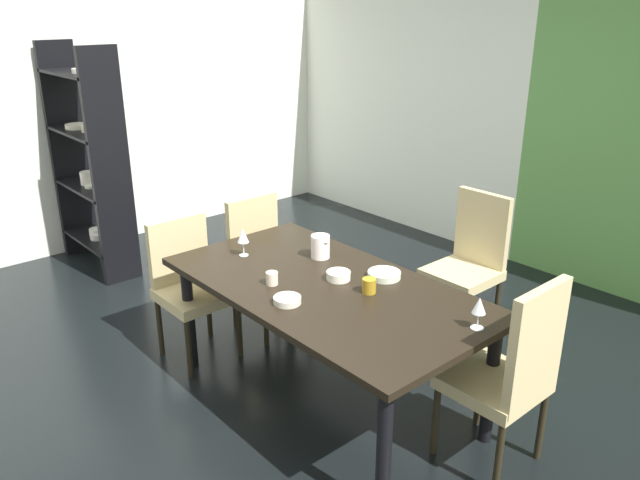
{
  "coord_description": "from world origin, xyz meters",
  "views": [
    {
      "loc": [
        2.96,
        -2.06,
        2.23
      ],
      "look_at": [
        0.24,
        0.32,
        0.85
      ],
      "focal_mm": 35.0,
      "sensor_mm": 36.0,
      "label": 1
    }
  ],
  "objects_px": {
    "chair_right_far": "(511,371)",
    "wine_glass_left": "(243,236)",
    "chair_left_far": "(263,257)",
    "cup_corner": "(272,278)",
    "dining_table": "(326,297)",
    "chair_left_near": "(190,281)",
    "display_shelf": "(89,161)",
    "pitcher_east": "(320,246)",
    "serving_bowl_rear": "(287,300)",
    "serving_bowl_right": "(338,275)",
    "cup_south": "(369,286)",
    "wine_glass_near_shelf": "(479,306)",
    "chair_head_far": "(470,258)",
    "serving_bowl_north": "(384,275)"
  },
  "relations": [
    {
      "from": "chair_right_far",
      "to": "wine_glass_left",
      "type": "height_order",
      "value": "chair_right_far"
    },
    {
      "from": "chair_left_far",
      "to": "cup_corner",
      "type": "distance_m",
      "value": 1.0
    },
    {
      "from": "dining_table",
      "to": "chair_left_near",
      "type": "bearing_deg",
      "value": -163.41
    },
    {
      "from": "chair_left_far",
      "to": "wine_glass_left",
      "type": "xyz_separation_m",
      "value": [
        0.35,
        -0.4,
        0.36
      ]
    },
    {
      "from": "dining_table",
      "to": "chair_right_far",
      "type": "relative_size",
      "value": 1.82
    },
    {
      "from": "chair_left_far",
      "to": "display_shelf",
      "type": "distance_m",
      "value": 1.96
    },
    {
      "from": "pitcher_east",
      "to": "serving_bowl_rear",
      "type": "bearing_deg",
      "value": -56.76
    },
    {
      "from": "dining_table",
      "to": "serving_bowl_right",
      "type": "distance_m",
      "value": 0.14
    },
    {
      "from": "pitcher_east",
      "to": "chair_right_far",
      "type": "bearing_deg",
      "value": 2.62
    },
    {
      "from": "cup_south",
      "to": "cup_corner",
      "type": "distance_m",
      "value": 0.54
    },
    {
      "from": "wine_glass_near_shelf",
      "to": "cup_corner",
      "type": "distance_m",
      "value": 1.15
    },
    {
      "from": "wine_glass_near_shelf",
      "to": "pitcher_east",
      "type": "height_order",
      "value": "wine_glass_near_shelf"
    },
    {
      "from": "chair_head_far",
      "to": "serving_bowl_north",
      "type": "height_order",
      "value": "chair_head_far"
    },
    {
      "from": "dining_table",
      "to": "serving_bowl_north",
      "type": "relative_size",
      "value": 10.02
    },
    {
      "from": "dining_table",
      "to": "serving_bowl_rear",
      "type": "xyz_separation_m",
      "value": [
        0.04,
        -0.3,
        0.1
      ]
    },
    {
      "from": "cup_corner",
      "to": "pitcher_east",
      "type": "distance_m",
      "value": 0.48
    },
    {
      "from": "chair_head_far",
      "to": "serving_bowl_rear",
      "type": "height_order",
      "value": "chair_head_far"
    },
    {
      "from": "display_shelf",
      "to": "serving_bowl_right",
      "type": "bearing_deg",
      "value": 5.31
    },
    {
      "from": "wine_glass_left",
      "to": "serving_bowl_north",
      "type": "xyz_separation_m",
      "value": [
        0.8,
        0.41,
        -0.11
      ]
    },
    {
      "from": "chair_left_near",
      "to": "wine_glass_left",
      "type": "relative_size",
      "value": 5.19
    },
    {
      "from": "chair_head_far",
      "to": "wine_glass_near_shelf",
      "type": "height_order",
      "value": "chair_head_far"
    },
    {
      "from": "chair_head_far",
      "to": "cup_corner",
      "type": "height_order",
      "value": "chair_head_far"
    },
    {
      "from": "chair_left_near",
      "to": "pitcher_east",
      "type": "relative_size",
      "value": 6.35
    },
    {
      "from": "serving_bowl_rear",
      "to": "serving_bowl_right",
      "type": "height_order",
      "value": "serving_bowl_right"
    },
    {
      "from": "chair_left_near",
      "to": "display_shelf",
      "type": "height_order",
      "value": "display_shelf"
    },
    {
      "from": "wine_glass_left",
      "to": "serving_bowl_rear",
      "type": "relative_size",
      "value": 1.21
    },
    {
      "from": "cup_corner",
      "to": "pitcher_east",
      "type": "height_order",
      "value": "pitcher_east"
    },
    {
      "from": "wine_glass_near_shelf",
      "to": "pitcher_east",
      "type": "distance_m",
      "value": 1.17
    },
    {
      "from": "wine_glass_left",
      "to": "serving_bowl_north",
      "type": "distance_m",
      "value": 0.91
    },
    {
      "from": "chair_head_far",
      "to": "wine_glass_left",
      "type": "bearing_deg",
      "value": 65.57
    },
    {
      "from": "serving_bowl_right",
      "to": "serving_bowl_north",
      "type": "bearing_deg",
      "value": 54.36
    },
    {
      "from": "serving_bowl_north",
      "to": "pitcher_east",
      "type": "height_order",
      "value": "pitcher_east"
    },
    {
      "from": "wine_glass_near_shelf",
      "to": "cup_south",
      "type": "bearing_deg",
      "value": -169.85
    },
    {
      "from": "chair_left_near",
      "to": "display_shelf",
      "type": "relative_size",
      "value": 0.48
    },
    {
      "from": "dining_table",
      "to": "serving_bowl_north",
      "type": "bearing_deg",
      "value": 64.56
    },
    {
      "from": "cup_corner",
      "to": "dining_table",
      "type": "bearing_deg",
      "value": 48.34
    },
    {
      "from": "wine_glass_near_shelf",
      "to": "wine_glass_left",
      "type": "relative_size",
      "value": 0.93
    },
    {
      "from": "serving_bowl_right",
      "to": "cup_south",
      "type": "xyz_separation_m",
      "value": [
        0.24,
        0.01,
        0.02
      ]
    },
    {
      "from": "chair_head_far",
      "to": "display_shelf",
      "type": "relative_size",
      "value": 0.52
    },
    {
      "from": "display_shelf",
      "to": "serving_bowl_right",
      "type": "height_order",
      "value": "display_shelf"
    },
    {
      "from": "serving_bowl_north",
      "to": "chair_right_far",
      "type": "bearing_deg",
      "value": -1.01
    },
    {
      "from": "serving_bowl_north",
      "to": "cup_south",
      "type": "distance_m",
      "value": 0.22
    },
    {
      "from": "dining_table",
      "to": "chair_left_far",
      "type": "height_order",
      "value": "chair_left_far"
    },
    {
      "from": "display_shelf",
      "to": "chair_left_near",
      "type": "bearing_deg",
      "value": -4.11
    },
    {
      "from": "chair_left_near",
      "to": "cup_south",
      "type": "xyz_separation_m",
      "value": [
        1.24,
        0.41,
        0.28
      ]
    },
    {
      "from": "dining_table",
      "to": "wine_glass_left",
      "type": "xyz_separation_m",
      "value": [
        -0.65,
        -0.1,
        0.21
      ]
    },
    {
      "from": "chair_right_far",
      "to": "serving_bowl_north",
      "type": "xyz_separation_m",
      "value": [
        -0.87,
        0.02,
        0.21
      ]
    },
    {
      "from": "display_shelf",
      "to": "cup_south",
      "type": "bearing_deg",
      "value": 5.06
    },
    {
      "from": "wine_glass_left",
      "to": "cup_south",
      "type": "relative_size",
      "value": 2.16
    },
    {
      "from": "wine_glass_near_shelf",
      "to": "cup_corner",
      "type": "xyz_separation_m",
      "value": [
        -1.05,
        -0.44,
        -0.08
      ]
    }
  ]
}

